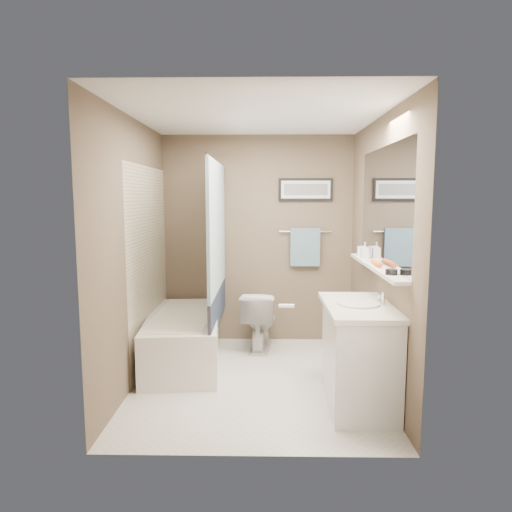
{
  "coord_description": "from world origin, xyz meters",
  "views": [
    {
      "loc": [
        0.08,
        -4.06,
        1.69
      ],
      "look_at": [
        0.0,
        0.15,
        1.15
      ],
      "focal_mm": 32.0,
      "sensor_mm": 36.0,
      "label": 1
    }
  ],
  "objects_px": {
    "candle_bowl_near": "(391,272)",
    "vanity": "(359,357)",
    "toilet": "(260,320)",
    "hair_brush_front": "(378,264)",
    "soap_bottle": "(365,250)",
    "hair_brush_back": "(375,262)",
    "bathtub": "(184,339)",
    "glass_jar": "(361,251)"
  },
  "relations": [
    {
      "from": "hair_brush_back",
      "to": "soap_bottle",
      "type": "distance_m",
      "value": 0.43
    },
    {
      "from": "hair_brush_front",
      "to": "soap_bottle",
      "type": "relative_size",
      "value": 1.43
    },
    {
      "from": "glass_jar",
      "to": "soap_bottle",
      "type": "bearing_deg",
      "value": -90.0
    },
    {
      "from": "candle_bowl_near",
      "to": "toilet",
      "type": "bearing_deg",
      "value": 122.72
    },
    {
      "from": "hair_brush_front",
      "to": "hair_brush_back",
      "type": "bearing_deg",
      "value": 90.0
    },
    {
      "from": "hair_brush_back",
      "to": "soap_bottle",
      "type": "xyz_separation_m",
      "value": [
        0.0,
        0.42,
        0.05
      ]
    },
    {
      "from": "hair_brush_back",
      "to": "glass_jar",
      "type": "bearing_deg",
      "value": 90.0
    },
    {
      "from": "toilet",
      "to": "vanity",
      "type": "bearing_deg",
      "value": 126.86
    },
    {
      "from": "vanity",
      "to": "candle_bowl_near",
      "type": "distance_m",
      "value": 0.78
    },
    {
      "from": "hair_brush_front",
      "to": "vanity",
      "type": "bearing_deg",
      "value": -128.41
    },
    {
      "from": "glass_jar",
      "to": "hair_brush_back",
      "type": "bearing_deg",
      "value": -90.0
    },
    {
      "from": "bathtub",
      "to": "hair_brush_front",
      "type": "bearing_deg",
      "value": -26.56
    },
    {
      "from": "hair_brush_front",
      "to": "glass_jar",
      "type": "relative_size",
      "value": 2.2
    },
    {
      "from": "bathtub",
      "to": "toilet",
      "type": "bearing_deg",
      "value": 25.01
    },
    {
      "from": "toilet",
      "to": "hair_brush_front",
      "type": "height_order",
      "value": "hair_brush_front"
    },
    {
      "from": "toilet",
      "to": "hair_brush_back",
      "type": "relative_size",
      "value": 3.02
    },
    {
      "from": "toilet",
      "to": "vanity",
      "type": "relative_size",
      "value": 0.74
    },
    {
      "from": "candle_bowl_near",
      "to": "hair_brush_back",
      "type": "relative_size",
      "value": 0.41
    },
    {
      "from": "hair_brush_front",
      "to": "soap_bottle",
      "type": "bearing_deg",
      "value": 90.0
    },
    {
      "from": "soap_bottle",
      "to": "candle_bowl_near",
      "type": "bearing_deg",
      "value": -90.0
    },
    {
      "from": "toilet",
      "to": "glass_jar",
      "type": "distance_m",
      "value": 1.4
    },
    {
      "from": "glass_jar",
      "to": "soap_bottle",
      "type": "relative_size",
      "value": 0.65
    },
    {
      "from": "vanity",
      "to": "soap_bottle",
      "type": "bearing_deg",
      "value": 77.14
    },
    {
      "from": "toilet",
      "to": "hair_brush_front",
      "type": "distance_m",
      "value": 1.73
    },
    {
      "from": "hair_brush_back",
      "to": "bathtub",
      "type": "bearing_deg",
      "value": 161.08
    },
    {
      "from": "hair_brush_front",
      "to": "hair_brush_back",
      "type": "distance_m",
      "value": 0.08
    },
    {
      "from": "toilet",
      "to": "candle_bowl_near",
      "type": "height_order",
      "value": "candle_bowl_near"
    },
    {
      "from": "hair_brush_front",
      "to": "soap_bottle",
      "type": "height_order",
      "value": "soap_bottle"
    },
    {
      "from": "bathtub",
      "to": "hair_brush_back",
      "type": "height_order",
      "value": "hair_brush_back"
    },
    {
      "from": "candle_bowl_near",
      "to": "vanity",
      "type": "bearing_deg",
      "value": 134.72
    },
    {
      "from": "bathtub",
      "to": "candle_bowl_near",
      "type": "height_order",
      "value": "candle_bowl_near"
    },
    {
      "from": "candle_bowl_near",
      "to": "glass_jar",
      "type": "height_order",
      "value": "glass_jar"
    },
    {
      "from": "hair_brush_back",
      "to": "candle_bowl_near",
      "type": "bearing_deg",
      "value": -90.0
    },
    {
      "from": "bathtub",
      "to": "candle_bowl_near",
      "type": "distance_m",
      "value": 2.28
    },
    {
      "from": "bathtub",
      "to": "vanity",
      "type": "distance_m",
      "value": 1.86
    },
    {
      "from": "candle_bowl_near",
      "to": "hair_brush_front",
      "type": "xyz_separation_m",
      "value": [
        0.0,
        0.42,
        0.0
      ]
    },
    {
      "from": "candle_bowl_near",
      "to": "soap_bottle",
      "type": "bearing_deg",
      "value": 90.0
    },
    {
      "from": "bathtub",
      "to": "toilet",
      "type": "height_order",
      "value": "toilet"
    },
    {
      "from": "toilet",
      "to": "soap_bottle",
      "type": "distance_m",
      "value": 1.47
    },
    {
      "from": "vanity",
      "to": "glass_jar",
      "type": "xyz_separation_m",
      "value": [
        0.19,
        0.89,
        0.77
      ]
    },
    {
      "from": "vanity",
      "to": "hair_brush_front",
      "type": "height_order",
      "value": "hair_brush_front"
    },
    {
      "from": "toilet",
      "to": "vanity",
      "type": "xyz_separation_m",
      "value": [
        0.82,
        -1.38,
        0.07
      ]
    }
  ]
}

